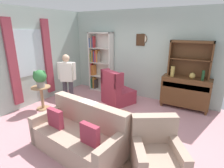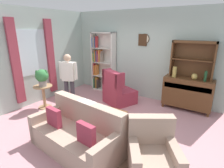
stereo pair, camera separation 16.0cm
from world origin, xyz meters
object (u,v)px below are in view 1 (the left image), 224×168
at_px(vase_tall, 173,71).
at_px(vase_round, 192,76).
at_px(sideboard_hutch, 191,54).
at_px(book_stack, 113,113).
at_px(armchair_floral, 156,156).
at_px(sideboard, 185,91).
at_px(bookshelf, 99,62).
at_px(plant_stand, 42,95).
at_px(potted_plant_large, 40,77).
at_px(coffee_table, 108,114).
at_px(person_reading, 67,78).
at_px(couch_floral, 79,135).
at_px(wingback_chair, 116,91).
at_px(bottle_wine, 203,75).

distance_m(vase_tall, vase_round, 0.52).
bearing_deg(sideboard_hutch, book_stack, -118.22).
bearing_deg(armchair_floral, sideboard, 90.80).
bearing_deg(bookshelf, plant_stand, -101.92).
distance_m(bookshelf, armchair_floral, 4.26).
relative_size(potted_plant_large, coffee_table, 0.61).
relative_size(sideboard_hutch, vase_round, 6.47).
bearing_deg(plant_stand, sideboard_hutch, 32.66).
bearing_deg(person_reading, armchair_floral, -20.62).
bearing_deg(armchair_floral, couch_floral, -171.64).
height_order(bookshelf, sideboard, bookshelf).
bearing_deg(couch_floral, wingback_chair, 102.03).
bearing_deg(wingback_chair, armchair_floral, -47.62).
height_order(vase_tall, coffee_table, vase_tall).
xyz_separation_m(potted_plant_large, coffee_table, (2.11, 0.11, -0.61)).
height_order(bottle_wine, person_reading, person_reading).
xyz_separation_m(sideboard, person_reading, (-2.88, -1.69, 0.40)).
distance_m(vase_round, armchair_floral, 2.81).
bearing_deg(plant_stand, coffee_table, 2.02).
bearing_deg(wingback_chair, bottle_wine, 15.18).
bearing_deg(vase_tall, plant_stand, -146.55).
distance_m(couch_floral, potted_plant_large, 2.31).
distance_m(bottle_wine, armchair_floral, 2.83).
xyz_separation_m(bookshelf, couch_floral, (1.64, -3.08, -0.74)).
bearing_deg(couch_floral, vase_tall, 71.32).
height_order(person_reading, book_stack, person_reading).
relative_size(sideboard_hutch, coffee_table, 1.38).
height_order(bottle_wine, coffee_table, bottle_wine).
distance_m(armchair_floral, wingback_chair, 2.82).
bearing_deg(bottle_wine, book_stack, -128.20).
xyz_separation_m(sideboard, coffee_table, (-1.32, -2.05, -0.16)).
bearing_deg(potted_plant_large, couch_floral, -22.16).
height_order(vase_tall, book_stack, vase_tall).
relative_size(vase_round, armchair_floral, 0.16).
xyz_separation_m(potted_plant_large, person_reading, (0.55, 0.47, -0.05)).
relative_size(sideboard_hutch, couch_floral, 0.58).
distance_m(coffee_table, book_stack, 0.17).
relative_size(wingback_chair, coffee_table, 1.31).
distance_m(sideboard, sideboard_hutch, 1.06).
relative_size(wingback_chair, book_stack, 5.26).
bearing_deg(couch_floral, sideboard_hutch, 66.10).
relative_size(armchair_floral, coffee_table, 1.32).
distance_m(plant_stand, potted_plant_large, 0.55).
distance_m(wingback_chair, person_reading, 1.51).
bearing_deg(vase_tall, vase_round, 1.49).
relative_size(bookshelf, bottle_wine, 7.82).
bearing_deg(wingback_chair, bookshelf, 145.79).
bearing_deg(sideboard_hutch, vase_tall, -154.11).
distance_m(bottle_wine, wingback_chair, 2.43).
bearing_deg(sideboard, wingback_chair, -159.39).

